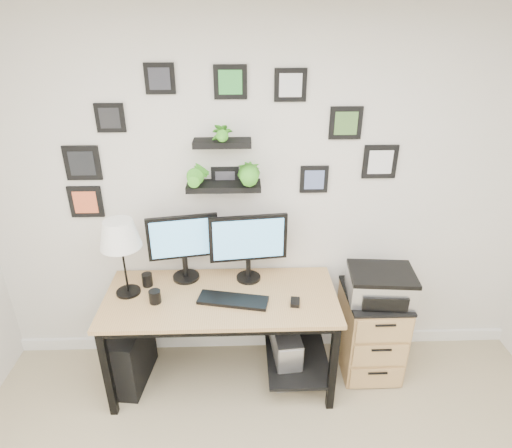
{
  "coord_description": "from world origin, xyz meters",
  "views": [
    {
      "loc": [
        -0.17,
        -0.81,
        2.48
      ],
      "look_at": [
        -0.08,
        1.83,
        1.2
      ],
      "focal_mm": 30.0,
      "sensor_mm": 36.0,
      "label": 1
    }
  ],
  "objects_px": {
    "desk": "(227,307)",
    "monitor_left": "(183,243)",
    "mug": "(155,297)",
    "pc_tower_black": "(131,354)",
    "pc_tower_grey": "(285,352)",
    "printer": "(381,284)",
    "file_cabinet": "(370,331)",
    "table_lamp": "(120,236)",
    "monitor_right": "(248,243)"
  },
  "relations": [
    {
      "from": "desk",
      "to": "monitor_left",
      "type": "height_order",
      "value": "monitor_left"
    },
    {
      "from": "desk",
      "to": "mug",
      "type": "distance_m",
      "value": 0.51
    },
    {
      "from": "pc_tower_black",
      "to": "pc_tower_grey",
      "type": "xyz_separation_m",
      "value": [
        1.14,
        0.02,
        -0.03
      ]
    },
    {
      "from": "printer",
      "to": "file_cabinet",
      "type": "bearing_deg",
      "value": 117.94
    },
    {
      "from": "table_lamp",
      "to": "pc_tower_black",
      "type": "relative_size",
      "value": 1.16
    },
    {
      "from": "pc_tower_grey",
      "to": "monitor_right",
      "type": "bearing_deg",
      "value": 147.69
    },
    {
      "from": "file_cabinet",
      "to": "printer",
      "type": "bearing_deg",
      "value": -62.06
    },
    {
      "from": "monitor_left",
      "to": "table_lamp",
      "type": "relative_size",
      "value": 0.91
    },
    {
      "from": "mug",
      "to": "desk",
      "type": "bearing_deg",
      "value": 11.2
    },
    {
      "from": "mug",
      "to": "pc_tower_black",
      "type": "bearing_deg",
      "value": 163.89
    },
    {
      "from": "monitor_right",
      "to": "mug",
      "type": "distance_m",
      "value": 0.73
    },
    {
      "from": "table_lamp",
      "to": "pc_tower_black",
      "type": "distance_m",
      "value": 0.96
    },
    {
      "from": "desk",
      "to": "file_cabinet",
      "type": "distance_m",
      "value": 1.12
    },
    {
      "from": "pc_tower_grey",
      "to": "printer",
      "type": "height_order",
      "value": "printer"
    },
    {
      "from": "mug",
      "to": "pc_tower_black",
      "type": "distance_m",
      "value": 0.61
    },
    {
      "from": "file_cabinet",
      "to": "printer",
      "type": "xyz_separation_m",
      "value": [
        0.01,
        -0.03,
        0.44
      ]
    },
    {
      "from": "desk",
      "to": "monitor_right",
      "type": "bearing_deg",
      "value": 46.23
    },
    {
      "from": "mug",
      "to": "printer",
      "type": "xyz_separation_m",
      "value": [
        1.57,
        0.12,
        -0.02
      ]
    },
    {
      "from": "monitor_left",
      "to": "table_lamp",
      "type": "height_order",
      "value": "table_lamp"
    },
    {
      "from": "table_lamp",
      "to": "printer",
      "type": "bearing_deg",
      "value": 0.18
    },
    {
      "from": "monitor_left",
      "to": "printer",
      "type": "xyz_separation_m",
      "value": [
        1.39,
        -0.16,
        -0.27
      ]
    },
    {
      "from": "table_lamp",
      "to": "mug",
      "type": "xyz_separation_m",
      "value": [
        0.21,
        -0.12,
        -0.4
      ]
    },
    {
      "from": "pc_tower_black",
      "to": "printer",
      "type": "xyz_separation_m",
      "value": [
        1.81,
        0.05,
        0.54
      ]
    },
    {
      "from": "monitor_right",
      "to": "pc_tower_black",
      "type": "relative_size",
      "value": 1.15
    },
    {
      "from": "pc_tower_black",
      "to": "monitor_left",
      "type": "bearing_deg",
      "value": 34.43
    },
    {
      "from": "pc_tower_grey",
      "to": "mug",
      "type": "bearing_deg",
      "value": -174.22
    },
    {
      "from": "desk",
      "to": "monitor_left",
      "type": "distance_m",
      "value": 0.55
    },
    {
      "from": "mug",
      "to": "pc_tower_grey",
      "type": "xyz_separation_m",
      "value": [
        0.9,
        0.09,
        -0.59
      ]
    },
    {
      "from": "monitor_left",
      "to": "file_cabinet",
      "type": "bearing_deg",
      "value": -5.51
    },
    {
      "from": "pc_tower_black",
      "to": "pc_tower_grey",
      "type": "bearing_deg",
      "value": 8.34
    },
    {
      "from": "file_cabinet",
      "to": "monitor_left",
      "type": "bearing_deg",
      "value": 174.49
    },
    {
      "from": "monitor_right",
      "to": "pc_tower_grey",
      "type": "distance_m",
      "value": 0.91
    },
    {
      "from": "monitor_left",
      "to": "monitor_right",
      "type": "xyz_separation_m",
      "value": [
        0.46,
        -0.02,
        0.01
      ]
    },
    {
      "from": "pc_tower_grey",
      "to": "file_cabinet",
      "type": "distance_m",
      "value": 0.67
    },
    {
      "from": "pc_tower_grey",
      "to": "desk",
      "type": "bearing_deg",
      "value": 179.69
    },
    {
      "from": "pc_tower_black",
      "to": "file_cabinet",
      "type": "xyz_separation_m",
      "value": [
        1.8,
        0.08,
        0.1
      ]
    },
    {
      "from": "pc_tower_black",
      "to": "printer",
      "type": "bearing_deg",
      "value": 8.97
    },
    {
      "from": "monitor_left",
      "to": "pc_tower_grey",
      "type": "bearing_deg",
      "value": -14.91
    },
    {
      "from": "desk",
      "to": "file_cabinet",
      "type": "bearing_deg",
      "value": 3.08
    },
    {
      "from": "file_cabinet",
      "to": "desk",
      "type": "bearing_deg",
      "value": -176.92
    },
    {
      "from": "pc_tower_black",
      "to": "file_cabinet",
      "type": "distance_m",
      "value": 1.8
    },
    {
      "from": "file_cabinet",
      "to": "monitor_right",
      "type": "bearing_deg",
      "value": 173.23
    },
    {
      "from": "table_lamp",
      "to": "file_cabinet",
      "type": "xyz_separation_m",
      "value": [
        1.76,
        0.03,
        -0.86
      ]
    },
    {
      "from": "pc_tower_black",
      "to": "file_cabinet",
      "type": "bearing_deg",
      "value": 9.88
    },
    {
      "from": "file_cabinet",
      "to": "printer",
      "type": "height_order",
      "value": "printer"
    },
    {
      "from": "mug",
      "to": "pc_tower_grey",
      "type": "distance_m",
      "value": 1.08
    },
    {
      "from": "monitor_left",
      "to": "pc_tower_grey",
      "type": "height_order",
      "value": "monitor_left"
    },
    {
      "from": "pc_tower_grey",
      "to": "printer",
      "type": "bearing_deg",
      "value": 2.77
    },
    {
      "from": "monitor_right",
      "to": "file_cabinet",
      "type": "bearing_deg",
      "value": -6.77
    },
    {
      "from": "mug",
      "to": "monitor_left",
      "type": "bearing_deg",
      "value": 58.45
    }
  ]
}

